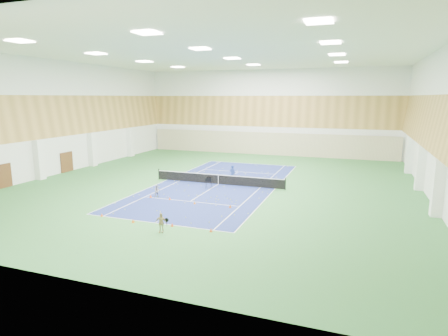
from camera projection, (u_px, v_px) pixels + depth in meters
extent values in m
plane|color=#2E6D32|center=(218.00, 184.00, 35.61)|extent=(40.00, 40.00, 0.00)
cube|color=navy|center=(218.00, 184.00, 35.61)|extent=(10.97, 23.77, 0.01)
cube|color=#C6B793|center=(267.00, 144.00, 53.58)|extent=(35.40, 0.16, 3.20)
cube|color=#593319|center=(3.00, 176.00, 33.95)|extent=(0.08, 1.80, 2.20)
cube|color=#593319|center=(67.00, 162.00, 41.35)|extent=(0.08, 1.80, 2.20)
imported|color=navy|center=(233.00, 174.00, 36.06)|extent=(0.72, 0.56, 1.77)
imported|color=gray|center=(157.00, 191.00, 30.96)|extent=(0.64, 0.62, 1.04)
imported|color=tan|center=(161.00, 223.00, 22.83)|extent=(0.77, 0.42, 1.24)
cone|color=#FB4B0D|center=(151.00, 196.00, 30.84)|extent=(0.23, 0.23, 0.25)
cone|color=#FF410D|center=(170.00, 198.00, 30.20)|extent=(0.20, 0.20, 0.22)
cone|color=orange|center=(195.00, 203.00, 28.98)|extent=(0.21, 0.21, 0.23)
cone|color=#D7530B|center=(230.00, 206.00, 28.01)|extent=(0.22, 0.22, 0.25)
cone|color=#F7530D|center=(102.00, 215.00, 25.99)|extent=(0.20, 0.20, 0.22)
cone|color=orange|center=(133.00, 221.00, 24.69)|extent=(0.22, 0.22, 0.25)
cone|color=#E4450C|center=(172.00, 225.00, 23.97)|extent=(0.20, 0.20, 0.22)
cone|color=#E34D0B|center=(211.00, 230.00, 23.02)|extent=(0.20, 0.20, 0.22)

